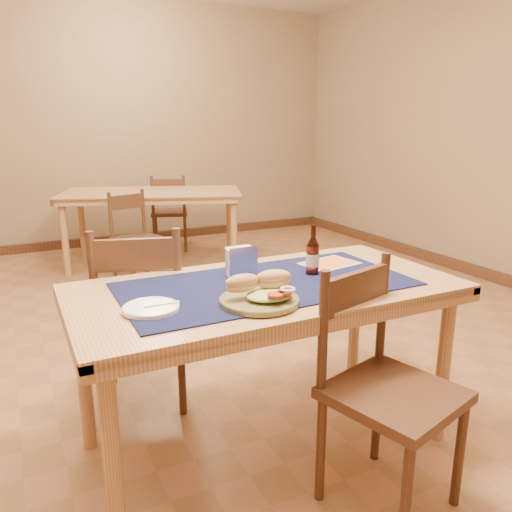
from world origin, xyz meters
name	(u,v)px	position (x,y,z in m)	size (l,w,h in m)	color
room	(197,124)	(0.00, 0.00, 1.40)	(6.04, 7.04, 2.84)	#9C6444
main_table	(267,303)	(0.00, -0.80, 0.67)	(1.60, 0.80, 0.75)	tan
placemat	(267,284)	(0.00, -0.80, 0.75)	(1.20, 0.60, 0.01)	#11153E
baseboard	(204,359)	(0.00, 0.00, 0.05)	(6.00, 7.00, 0.10)	#482A19
back_table	(152,199)	(0.36, 2.37, 0.67)	(1.93, 1.41, 0.75)	tan
chair_main_far	(141,313)	(-0.40, -0.22, 0.49)	(0.54, 0.54, 0.94)	#482A19
chair_main_near	(384,385)	(0.23, -1.29, 0.48)	(0.52, 0.52, 0.91)	#482A19
chair_back_near	(136,237)	(0.05, 1.79, 0.43)	(0.48, 0.48, 0.83)	#482A19
chair_back_far	(169,211)	(0.68, 2.89, 0.45)	(0.50, 0.50, 0.86)	#482A19
sandwich_plate	(261,295)	(-0.12, -1.00, 0.79)	(0.30, 0.30, 0.11)	olive
side_plate	(151,308)	(-0.51, -0.89, 0.76)	(0.20, 0.20, 0.02)	white
fork	(165,304)	(-0.46, -0.89, 0.77)	(0.13, 0.02, 0.00)	#8FE37C
beer_bottle	(313,256)	(0.24, -0.77, 0.84)	(0.06, 0.06, 0.22)	#4E1A0D
napkin_holder	(241,262)	(-0.04, -0.64, 0.82)	(0.15, 0.05, 0.13)	silver
menu_card	(330,263)	(0.41, -0.67, 0.76)	(0.29, 0.23, 0.01)	beige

